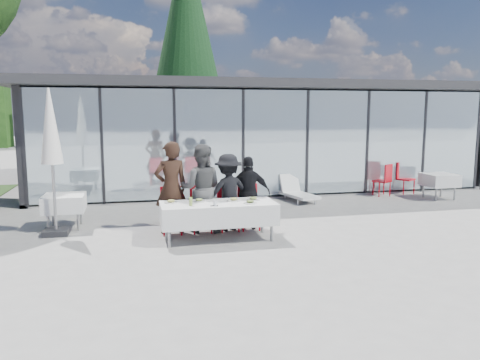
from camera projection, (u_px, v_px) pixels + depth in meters
name	position (u px, v px, depth m)	size (l,w,h in m)	color
ground	(239.00, 237.00, 9.50)	(90.00, 90.00, 0.00)	gray
pavilion	(243.00, 122.00, 17.51)	(14.80, 8.80, 3.44)	gray
treeline	(133.00, 117.00, 35.75)	(62.50, 2.00, 4.40)	#1A3C13
dining_table	(218.00, 213.00, 9.25)	(2.26, 0.96, 0.75)	silver
diner_a	(171.00, 188.00, 9.69)	(0.70, 0.70, 1.93)	#301E15
diner_chair_a	(171.00, 208.00, 9.79)	(0.44, 0.44, 0.97)	red
diner_b	(201.00, 188.00, 9.84)	(0.90, 0.90, 1.86)	#555555
diner_chair_b	(201.00, 206.00, 9.92)	(0.44, 0.44, 0.97)	red
diner_c	(228.00, 192.00, 9.98)	(1.06, 1.06, 1.65)	black
diner_chair_c	(228.00, 205.00, 10.05)	(0.44, 0.44, 0.97)	red
diner_d	(249.00, 193.00, 10.08)	(0.93, 0.93, 1.58)	black
diner_chair_d	(248.00, 204.00, 10.15)	(0.44, 0.44, 0.97)	red
plate_a	(171.00, 202.00, 9.20)	(0.27, 0.27, 0.07)	silver
plate_b	(199.00, 200.00, 9.32)	(0.27, 0.27, 0.07)	silver
plate_c	(234.00, 200.00, 9.40)	(0.27, 0.27, 0.07)	silver
plate_d	(253.00, 199.00, 9.49)	(0.27, 0.27, 0.07)	silver
plate_extra	(250.00, 202.00, 9.14)	(0.27, 0.27, 0.07)	silver
juice_bottle	(191.00, 202.00, 8.90)	(0.06, 0.06, 0.16)	#8BA846
drinking_glasses	(215.00, 203.00, 8.89)	(0.07, 0.07, 0.10)	silver
folded_eyeglasses	(214.00, 206.00, 8.88)	(0.14, 0.03, 0.01)	black
spare_table_left	(64.00, 203.00, 10.18)	(0.86, 0.86, 0.74)	silver
spare_table_right	(439.00, 180.00, 13.64)	(0.86, 0.86, 0.74)	silver
spare_chair_a	(403.00, 176.00, 14.62)	(0.60, 0.60, 0.97)	red
spare_chair_b	(385.00, 178.00, 14.11)	(0.61, 0.61, 0.97)	red
market_umbrella	(51.00, 137.00, 9.41)	(0.50, 0.50, 3.00)	black
lounger	(296.00, 192.00, 13.44)	(0.87, 1.43, 0.72)	white
conifer_tree	(187.00, 35.00, 21.29)	(4.00, 4.00, 10.50)	#382316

